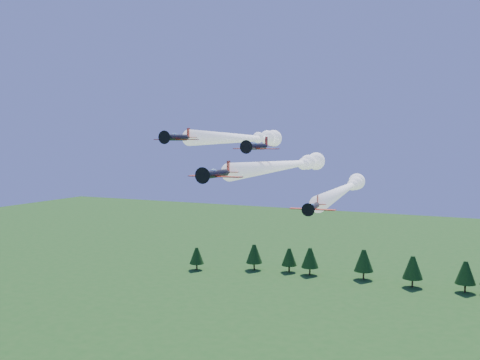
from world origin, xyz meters
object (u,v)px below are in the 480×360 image
at_px(plane_right, 345,189).
at_px(plane_lead, 288,165).
at_px(plane_left, 246,138).
at_px(plane_slot, 257,147).

bearing_deg(plane_right, plane_lead, -129.09).
xyz_separation_m(plane_left, plane_right, (17.87, 7.65, -9.80)).
xyz_separation_m(plane_lead, plane_slot, (-0.46, -13.32, 3.40)).
distance_m(plane_lead, plane_right, 14.73).
xyz_separation_m(plane_lead, plane_right, (7.61, 11.59, -4.97)).
height_order(plane_lead, plane_left, plane_left).
height_order(plane_lead, plane_right, plane_lead).
distance_m(plane_lead, plane_left, 12.01).
relative_size(plane_left, plane_right, 0.86).
bearing_deg(plane_right, plane_slot, -113.77).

